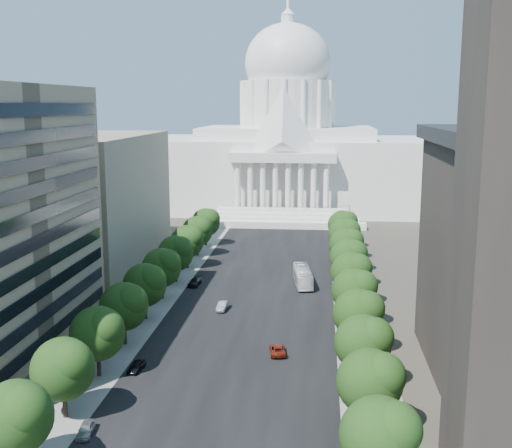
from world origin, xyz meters
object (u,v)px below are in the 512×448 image
(car_parked, at_px, (86,429))
(car_red, at_px, (278,350))
(car_dark_a, at_px, (136,366))
(car_silver, at_px, (223,306))
(car_dark_b, at_px, (195,282))
(city_bus, at_px, (303,276))

(car_parked, bearing_deg, car_red, 46.31)
(car_parked, bearing_deg, car_dark_a, 81.77)
(car_silver, relative_size, car_dark_b, 0.91)
(car_red, bearing_deg, car_parked, 44.55)
(car_dark_a, xyz_separation_m, car_silver, (8.01, 28.10, 0.07))
(car_red, xyz_separation_m, car_parked, (-20.11, -26.11, 0.00))
(car_red, distance_m, city_bus, 38.37)
(car_dark_a, relative_size, car_dark_b, 0.80)
(car_silver, relative_size, city_bus, 0.35)
(car_dark_b, bearing_deg, car_red, -57.04)
(car_red, distance_m, car_parked, 32.96)
(car_dark_a, height_order, car_parked, car_parked)
(car_red, bearing_deg, city_bus, -101.85)
(car_silver, distance_m, car_red, 23.02)
(car_dark_a, relative_size, city_bus, 0.31)
(car_silver, xyz_separation_m, car_dark_b, (-8.19, 15.40, -0.02))
(car_silver, relative_size, car_red, 0.93)
(car_dark_a, xyz_separation_m, car_red, (19.44, 8.11, -0.00))
(car_dark_a, relative_size, car_red, 0.82)
(car_dark_a, relative_size, car_parked, 0.99)
(car_dark_a, bearing_deg, car_red, 29.67)
(city_bus, bearing_deg, car_red, -101.27)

